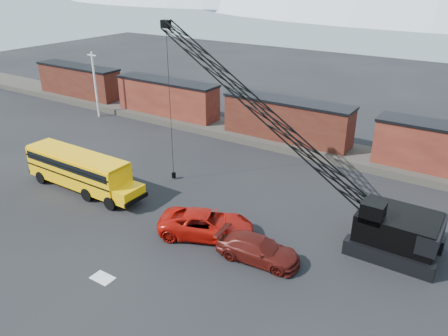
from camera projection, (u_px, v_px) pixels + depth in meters
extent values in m
plane|color=black|center=(142.00, 244.00, 29.43)|extent=(160.00, 160.00, 0.00)
cube|color=#464039|center=(285.00, 141.00, 46.07)|extent=(120.00, 5.00, 0.70)
cube|color=#4A2114|center=(79.00, 81.00, 61.02)|extent=(13.50, 2.90, 4.00)
cube|color=black|center=(77.00, 66.00, 60.17)|extent=(13.70, 3.10, 0.25)
cube|color=black|center=(61.00, 89.00, 63.81)|extent=(2.20, 2.40, 0.60)
cube|color=black|center=(101.00, 97.00, 59.63)|extent=(2.20, 2.40, 0.60)
cube|color=#4D1716|center=(167.00, 98.00, 53.06)|extent=(13.50, 2.90, 4.00)
cube|color=black|center=(166.00, 81.00, 52.21)|extent=(13.70, 3.10, 0.25)
cube|color=black|center=(143.00, 106.00, 55.85)|extent=(2.20, 2.40, 0.60)
cube|color=black|center=(195.00, 117.00, 51.67)|extent=(2.20, 2.40, 0.60)
cube|color=#4A2114|center=(287.00, 120.00, 45.10)|extent=(13.50, 2.90, 4.00)
cube|color=black|center=(288.00, 101.00, 44.25)|extent=(13.70, 3.10, 0.25)
cube|color=black|center=(251.00, 128.00, 47.89)|extent=(2.20, 2.40, 0.60)
cube|color=black|center=(324.00, 143.00, 43.71)|extent=(2.20, 2.40, 0.60)
cube|color=black|center=(403.00, 160.00, 39.93)|extent=(2.20, 2.40, 0.60)
cylinder|color=silver|center=(95.00, 85.00, 53.45)|extent=(0.24, 0.24, 8.00)
cube|color=silver|center=(92.00, 55.00, 51.96)|extent=(1.40, 0.12, 0.12)
cube|color=silver|center=(103.00, 278.00, 26.13)|extent=(1.40, 0.90, 0.02)
cube|color=#FFB705|center=(78.00, 169.00, 36.15)|extent=(10.00, 2.50, 2.50)
cube|color=#FFB705|center=(128.00, 194.00, 33.66)|extent=(1.60, 2.30, 1.10)
cube|color=#FFB705|center=(76.00, 155.00, 35.62)|extent=(10.00, 2.30, 0.18)
cube|color=black|center=(64.00, 166.00, 34.90)|extent=(9.60, 0.05, 0.65)
cube|color=black|center=(89.00, 156.00, 36.82)|extent=(9.60, 0.05, 0.65)
cube|color=black|center=(136.00, 200.00, 33.36)|extent=(0.15, 2.45, 0.35)
cube|color=black|center=(42.00, 166.00, 39.08)|extent=(0.15, 2.50, 0.35)
cylinder|color=black|center=(41.00, 177.00, 37.58)|extent=(1.10, 0.35, 1.10)
cylinder|color=black|center=(63.00, 168.00, 39.34)|extent=(1.10, 0.35, 1.10)
cylinder|color=black|center=(87.00, 195.00, 34.70)|extent=(1.10, 0.35, 1.10)
cylinder|color=black|center=(109.00, 184.00, 36.45)|extent=(1.10, 0.35, 1.10)
cylinder|color=black|center=(110.00, 203.00, 33.40)|extent=(1.10, 0.35, 1.10)
cylinder|color=black|center=(132.00, 192.00, 35.16)|extent=(1.10, 0.35, 1.10)
imported|color=#B21008|center=(206.00, 224.00, 29.98)|extent=(7.13, 5.28, 1.80)
imported|color=#4D120D|center=(258.00, 249.00, 27.47)|extent=(5.62, 2.70, 1.58)
cube|color=black|center=(388.00, 257.00, 27.21)|extent=(5.50, 1.00, 1.00)
cube|color=black|center=(400.00, 234.00, 29.65)|extent=(5.50, 1.00, 1.00)
cube|color=black|center=(398.00, 226.00, 27.85)|extent=(4.80, 3.60, 1.80)
cube|color=black|center=(432.00, 233.00, 26.77)|extent=(1.20, 3.80, 1.20)
cube|color=black|center=(373.00, 212.00, 27.13)|extent=(1.40, 1.20, 1.30)
cube|color=black|center=(370.00, 216.00, 26.71)|extent=(1.20, 0.06, 0.90)
cube|color=black|center=(166.00, 24.00, 33.20)|extent=(0.70, 0.50, 0.60)
cylinder|color=black|center=(170.00, 107.00, 35.90)|extent=(0.04, 0.04, 12.79)
cube|color=black|center=(174.00, 175.00, 38.46)|extent=(0.25, 0.25, 0.50)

